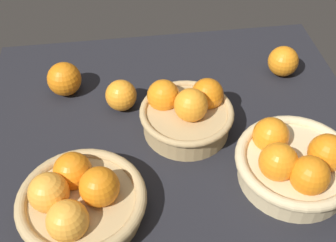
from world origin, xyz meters
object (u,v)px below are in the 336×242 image
Objects in this scene: basket_far_left at (295,163)px; loose_orange_side_gap at (121,95)px; basket_center at (187,112)px; loose_orange_front_gap at (283,61)px; basket_far_right at (79,200)px; loose_orange_back_gap at (64,79)px.

basket_far_left is 3.30× the size of loose_orange_side_gap.
loose_orange_front_gap is (-26.68, -15.48, -0.76)cm from basket_center.
basket_far_left is 40.88cm from basket_far_right.
basket_center is 2.69× the size of loose_orange_front_gap.
basket_center is 29.69cm from basket_far_right.
basket_far_right is (40.80, 2.42, -0.61)cm from basket_far_left.
basket_far_left is 40.50cm from loose_orange_side_gap.
loose_orange_front_gap reaches higher than loose_orange_side_gap.
loose_orange_side_gap is (13.53, -8.51, -0.92)cm from basket_center.
basket_center is 30.85cm from loose_orange_front_gap.
basket_center is at bearing 30.12° from loose_orange_front_gap.
loose_orange_back_gap is 1.12× the size of loose_orange_side_gap.
loose_orange_back_gap is at bearing -0.14° from loose_orange_front_gap.
basket_far_left is at bearing 143.94° from loose_orange_back_gap.
loose_orange_side_gap is (-9.15, -27.66, -0.44)cm from basket_far_right.
loose_orange_front_gap is 40.81cm from loose_orange_side_gap.
loose_orange_front_gap is at bearing -170.17° from loose_orange_side_gap.
basket_center is at bearing -42.73° from basket_far_left.
loose_orange_side_gap is (40.21, 6.97, -0.16)cm from loose_orange_front_gap.
basket_center is 16.01cm from loose_orange_side_gap.
basket_far_left is at bearing 75.12° from loose_orange_front_gap.
loose_orange_side_gap is at bearing -108.31° from basket_far_right.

